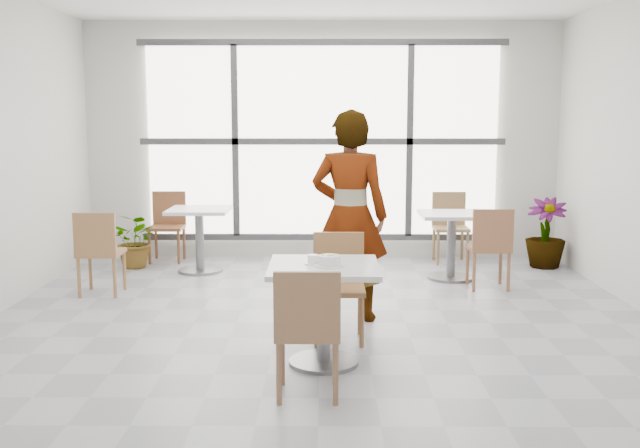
{
  "coord_description": "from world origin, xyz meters",
  "views": [
    {
      "loc": [
        0.04,
        -5.88,
        1.83
      ],
      "look_at": [
        0.0,
        -0.3,
        1.0
      ],
      "focal_mm": 41.21,
      "sensor_mm": 36.0,
      "label": 1
    }
  ],
  "objects_px": {
    "chair_far": "(339,279)",
    "bg_table_right": "(451,236)",
    "bg_chair_left_far": "(168,221)",
    "bg_chair_right_near": "(490,243)",
    "coffee_cup": "(313,260)",
    "plant_left": "(136,241)",
    "bg_chair_left_near": "(99,247)",
    "bg_chair_right_far": "(450,222)",
    "bg_table_left": "(199,231)",
    "plant_right": "(546,233)",
    "chair_near": "(308,325)",
    "oatmeal_bowl": "(329,261)",
    "main_table": "(324,295)",
    "person": "(350,216)"
  },
  "relations": [
    {
      "from": "coffee_cup",
      "to": "bg_chair_left_far",
      "type": "distance_m",
      "value": 4.34
    },
    {
      "from": "chair_near",
      "to": "plant_left",
      "type": "distance_m",
      "value": 4.69
    },
    {
      "from": "coffee_cup",
      "to": "bg_table_right",
      "type": "bearing_deg",
      "value": 62.17
    },
    {
      "from": "oatmeal_bowl",
      "to": "plant_right",
      "type": "bearing_deg",
      "value": 53.72
    },
    {
      "from": "coffee_cup",
      "to": "plant_left",
      "type": "height_order",
      "value": "coffee_cup"
    },
    {
      "from": "plant_left",
      "to": "person",
      "type": "bearing_deg",
      "value": -41.74
    },
    {
      "from": "bg_table_left",
      "to": "bg_chair_right_far",
      "type": "distance_m",
      "value": 3.11
    },
    {
      "from": "bg_chair_left_near",
      "to": "oatmeal_bowl",
      "type": "bearing_deg",
      "value": 137.7
    },
    {
      "from": "bg_table_right",
      "to": "plant_left",
      "type": "height_order",
      "value": "bg_table_right"
    },
    {
      "from": "bg_chair_right_near",
      "to": "bg_chair_right_far",
      "type": "relative_size",
      "value": 1.0
    },
    {
      "from": "bg_chair_right_far",
      "to": "bg_chair_left_far",
      "type": "bearing_deg",
      "value": 179.41
    },
    {
      "from": "bg_chair_left_far",
      "to": "plant_left",
      "type": "distance_m",
      "value": 0.57
    },
    {
      "from": "bg_chair_left_near",
      "to": "bg_chair_right_near",
      "type": "relative_size",
      "value": 1.0
    },
    {
      "from": "bg_chair_left_near",
      "to": "plant_right",
      "type": "bearing_deg",
      "value": -163.61
    },
    {
      "from": "chair_far",
      "to": "bg_chair_right_far",
      "type": "height_order",
      "value": "same"
    },
    {
      "from": "bg_chair_right_far",
      "to": "main_table",
      "type": "bearing_deg",
      "value": -112.03
    },
    {
      "from": "main_table",
      "to": "plant_left",
      "type": "bearing_deg",
      "value": 123.28
    },
    {
      "from": "coffee_cup",
      "to": "bg_table_left",
      "type": "height_order",
      "value": "coffee_cup"
    },
    {
      "from": "chair_near",
      "to": "bg_chair_left_far",
      "type": "distance_m",
      "value": 4.98
    },
    {
      "from": "chair_far",
      "to": "bg_chair_left_near",
      "type": "relative_size",
      "value": 1.0
    },
    {
      "from": "main_table",
      "to": "chair_near",
      "type": "xyz_separation_m",
      "value": [
        -0.1,
        -0.69,
        -0.02
      ]
    },
    {
      "from": "plant_left",
      "to": "bg_chair_right_near",
      "type": "bearing_deg",
      "value": -15.35
    },
    {
      "from": "bg_table_right",
      "to": "bg_chair_right_far",
      "type": "relative_size",
      "value": 0.86
    },
    {
      "from": "chair_near",
      "to": "plant_right",
      "type": "xyz_separation_m",
      "value": [
        2.77,
        4.21,
        -0.08
      ]
    },
    {
      "from": "bg_chair_left_far",
      "to": "main_table",
      "type": "bearing_deg",
      "value": -63.15
    },
    {
      "from": "bg_chair_left_far",
      "to": "bg_chair_right_near",
      "type": "relative_size",
      "value": 1.0
    },
    {
      "from": "plant_left",
      "to": "bg_chair_right_far",
      "type": "bearing_deg",
      "value": 6.28
    },
    {
      "from": "chair_near",
      "to": "bg_chair_left_near",
      "type": "xyz_separation_m",
      "value": [
        -2.19,
        2.75,
        0.0
      ]
    },
    {
      "from": "chair_near",
      "to": "plant_right",
      "type": "height_order",
      "value": "chair_near"
    },
    {
      "from": "chair_near",
      "to": "bg_chair_left_far",
      "type": "bearing_deg",
      "value": -67.78
    },
    {
      "from": "oatmeal_bowl",
      "to": "bg_table_left",
      "type": "xyz_separation_m",
      "value": [
        -1.51,
        3.3,
        -0.31
      ]
    },
    {
      "from": "chair_near",
      "to": "oatmeal_bowl",
      "type": "bearing_deg",
      "value": -102.81
    },
    {
      "from": "chair_far",
      "to": "bg_table_left",
      "type": "bearing_deg",
      "value": 121.5
    },
    {
      "from": "bg_table_left",
      "to": "plant_right",
      "type": "bearing_deg",
      "value": 3.93
    },
    {
      "from": "bg_chair_right_far",
      "to": "coffee_cup",
      "type": "bearing_deg",
      "value": -113.18
    },
    {
      "from": "bg_chair_left_far",
      "to": "chair_far",
      "type": "bearing_deg",
      "value": -57.28
    },
    {
      "from": "chair_near",
      "to": "plant_left",
      "type": "bearing_deg",
      "value": -62.39
    },
    {
      "from": "coffee_cup",
      "to": "plant_left",
      "type": "distance_m",
      "value": 4.1
    },
    {
      "from": "person",
      "to": "bg_table_right",
      "type": "xyz_separation_m",
      "value": [
        1.2,
        1.64,
        -0.45
      ]
    },
    {
      "from": "chair_far",
      "to": "person",
      "type": "bearing_deg",
      "value": 79.82
    },
    {
      "from": "bg_chair_right_far",
      "to": "plant_left",
      "type": "distance_m",
      "value": 3.87
    },
    {
      "from": "bg_chair_left_near",
      "to": "bg_chair_right_far",
      "type": "xyz_separation_m",
      "value": [
        3.86,
        1.83,
        0.0
      ]
    },
    {
      "from": "person",
      "to": "bg_table_left",
      "type": "relative_size",
      "value": 2.51
    },
    {
      "from": "plant_right",
      "to": "bg_chair_left_near",
      "type": "bearing_deg",
      "value": -163.61
    },
    {
      "from": "chair_far",
      "to": "bg_table_right",
      "type": "height_order",
      "value": "chair_far"
    },
    {
      "from": "chair_far",
      "to": "coffee_cup",
      "type": "distance_m",
      "value": 0.7
    },
    {
      "from": "oatmeal_bowl",
      "to": "bg_chair_right_near",
      "type": "distance_m",
      "value": 2.98
    },
    {
      "from": "chair_far",
      "to": "person",
      "type": "distance_m",
      "value": 0.74
    },
    {
      "from": "bg_table_left",
      "to": "chair_near",
      "type": "bearing_deg",
      "value": -70.81
    },
    {
      "from": "bg_chair_left_far",
      "to": "plant_right",
      "type": "height_order",
      "value": "bg_chair_left_far"
    }
  ]
}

